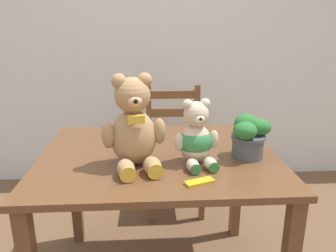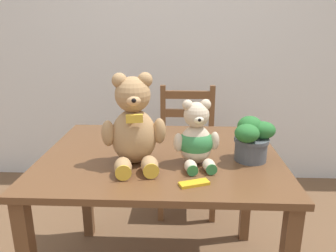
# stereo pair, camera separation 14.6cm
# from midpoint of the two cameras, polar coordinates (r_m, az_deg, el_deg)

# --- Properties ---
(wall_back) EXTENTS (8.00, 0.04, 2.60)m
(wall_back) POSITION_cam_midpoint_polar(r_m,az_deg,el_deg) (2.90, -4.19, 15.39)
(wall_back) COLOR silver
(wall_back) RESTS_ON ground_plane
(dining_table) EXTENTS (1.16, 0.93, 0.78)m
(dining_table) POSITION_cam_midpoint_polar(r_m,az_deg,el_deg) (1.68, -4.11, -8.41)
(dining_table) COLOR brown
(dining_table) RESTS_ON ground_plane
(wooden_chair_behind) EXTENTS (0.42, 0.38, 0.95)m
(wooden_chair_behind) POSITION_cam_midpoint_polar(r_m,az_deg,el_deg) (2.52, -0.61, -4.20)
(wooden_chair_behind) COLOR brown
(wooden_chair_behind) RESTS_ON ground_plane
(teddy_bear_left) EXTENTS (0.29, 0.31, 0.42)m
(teddy_bear_left) POSITION_cam_midpoint_polar(r_m,az_deg,el_deg) (1.45, -8.84, -0.27)
(teddy_bear_left) COLOR tan
(teddy_bear_left) RESTS_ON dining_table
(teddy_bear_right) EXTENTS (0.21, 0.23, 0.30)m
(teddy_bear_right) POSITION_cam_midpoint_polar(r_m,az_deg,el_deg) (1.48, 2.10, -2.18)
(teddy_bear_right) COLOR beige
(teddy_bear_right) RESTS_ON dining_table
(potted_plant) EXTENTS (0.20, 0.18, 0.21)m
(potted_plant) POSITION_cam_midpoint_polar(r_m,az_deg,el_deg) (1.58, 11.33, -1.66)
(potted_plant) COLOR #4C5156
(potted_plant) RESTS_ON dining_table
(chocolate_bar) EXTENTS (0.13, 0.09, 0.01)m
(chocolate_bar) POSITION_cam_midpoint_polar(r_m,az_deg,el_deg) (1.33, 2.35, -9.80)
(chocolate_bar) COLOR gold
(chocolate_bar) RESTS_ON dining_table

